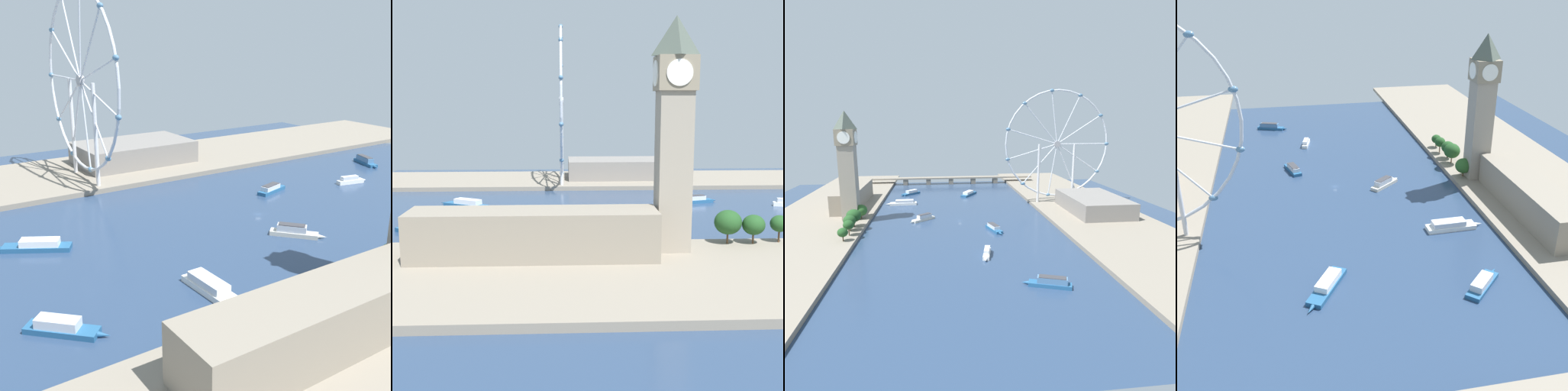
# 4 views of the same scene
# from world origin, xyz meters

# --- Properties ---
(ground_plane) EXTENTS (416.42, 416.42, 0.00)m
(ground_plane) POSITION_xyz_m (0.00, 0.00, 0.00)
(ground_plane) COLOR navy
(riverbank_right) EXTENTS (90.00, 520.00, 3.00)m
(riverbank_right) POSITION_xyz_m (123.21, 0.00, 1.50)
(riverbank_right) COLOR gray
(riverbank_right) RESTS_ON ground_plane
(parliament_block) EXTENTS (22.00, 95.09, 18.67)m
(parliament_block) POSITION_xyz_m (-104.02, 63.41, 12.34)
(parliament_block) COLOR gray
(parliament_block) RESTS_ON riverbank_left
(ferris_wheel) EXTENTS (110.24, 3.20, 114.94)m
(ferris_wheel) POSITION_xyz_m (104.22, 52.92, 62.52)
(ferris_wheel) COLOR silver
(ferris_wheel) RESTS_ON riverbank_right
(riverside_hall) EXTENTS (47.83, 78.07, 14.74)m
(riverside_hall) POSITION_xyz_m (126.67, 8.58, 10.37)
(riverside_hall) COLOR gray
(riverside_hall) RESTS_ON riverbank_right
(tour_boat_0) EXTENTS (21.59, 32.21, 5.04)m
(tour_boat_0) POSITION_xyz_m (17.90, 110.69, 2.03)
(tour_boat_0) COLOR #235684
(tour_boat_0) RESTS_ON ground_plane
(tour_boat_1) EXTENTS (22.67, 23.12, 5.17)m
(tour_boat_1) POSITION_xyz_m (-50.79, 123.53, 2.10)
(tour_boat_1) COLOR #235684
(tour_boat_1) RESTS_ON ground_plane
(tour_boat_2) EXTENTS (26.32, 12.90, 5.68)m
(tour_boat_2) POSITION_xyz_m (39.53, -133.56, 2.40)
(tour_boat_2) COLOR #235684
(tour_boat_2) RESTS_ON ground_plane
(tour_boat_3) EXTENTS (22.15, 19.68, 5.63)m
(tour_boat_3) POSITION_xyz_m (-31.94, 5.58, 2.29)
(tour_boat_3) COLOR beige
(tour_boat_3) RESTS_ON ground_plane
(tour_boat_4) EXTENTS (7.77, 21.36, 4.86)m
(tour_boat_4) POSITION_xyz_m (12.15, -85.69, 2.01)
(tour_boat_4) COLOR white
(tour_boat_4) RESTS_ON ground_plane
(tour_boat_5) EXTENTS (11.53, 25.52, 5.02)m
(tour_boat_5) POSITION_xyz_m (25.59, -31.57, 2.06)
(tour_boat_5) COLOR #235684
(tour_boat_5) RESTS_ON ground_plane
(tour_boat_6) EXTENTS (32.23, 8.47, 5.22)m
(tour_boat_6) POSITION_xyz_m (-55.15, 69.19, 2.20)
(tour_boat_6) COLOR white
(tour_boat_6) RESTS_ON ground_plane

